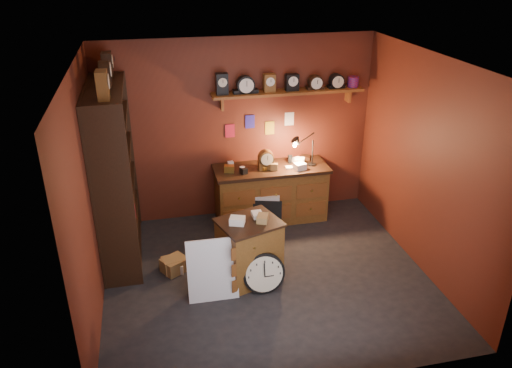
% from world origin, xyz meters
% --- Properties ---
extents(floor, '(4.00, 4.00, 0.00)m').
position_xyz_m(floor, '(0.00, 0.00, 0.00)').
color(floor, black).
rests_on(floor, ground).
extents(room_shell, '(4.02, 3.62, 2.71)m').
position_xyz_m(room_shell, '(0.04, 0.11, 1.72)').
color(room_shell, '#5C2416').
rests_on(room_shell, ground).
extents(shelving_unit, '(0.47, 1.60, 2.58)m').
position_xyz_m(shelving_unit, '(-1.79, 0.98, 1.25)').
color(shelving_unit, black).
rests_on(shelving_unit, ground).
extents(workbench, '(1.69, 0.66, 1.36)m').
position_xyz_m(workbench, '(0.42, 1.47, 0.47)').
color(workbench, brown).
rests_on(workbench, ground).
extents(low_cabinet, '(0.86, 0.79, 0.90)m').
position_xyz_m(low_cabinet, '(-0.21, 0.04, 0.44)').
color(low_cabinet, brown).
rests_on(low_cabinet, ground).
extents(big_round_clock, '(0.51, 0.17, 0.52)m').
position_xyz_m(big_round_clock, '(-0.10, -0.27, 0.25)').
color(big_round_clock, black).
rests_on(big_round_clock, ground).
extents(white_panel, '(0.59, 0.17, 0.78)m').
position_xyz_m(white_panel, '(-0.71, -0.26, 0.00)').
color(white_panel, silver).
rests_on(white_panel, ground).
extents(mini_fridge, '(0.64, 0.66, 0.54)m').
position_xyz_m(mini_fridge, '(0.27, 1.39, 0.27)').
color(mini_fridge, silver).
rests_on(mini_fridge, ground).
extents(floor_box_a, '(0.39, 0.37, 0.18)m').
position_xyz_m(floor_box_a, '(-1.13, 0.38, 0.09)').
color(floor_box_a, '#9C7844').
rests_on(floor_box_a, ground).
extents(floor_box_b, '(0.24, 0.28, 0.12)m').
position_xyz_m(floor_box_b, '(-1.11, 0.40, 0.06)').
color(floor_box_b, white).
rests_on(floor_box_b, ground).
extents(floor_box_c, '(0.29, 0.26, 0.19)m').
position_xyz_m(floor_box_c, '(-1.15, 0.39, 0.09)').
color(floor_box_c, '#9C7844').
rests_on(floor_box_c, ground).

